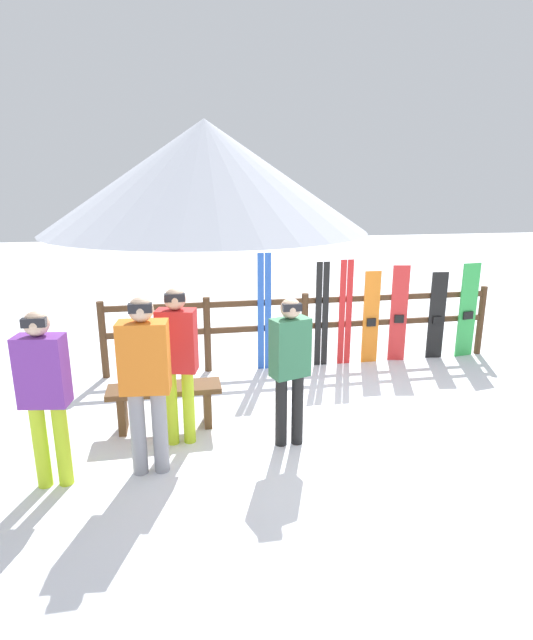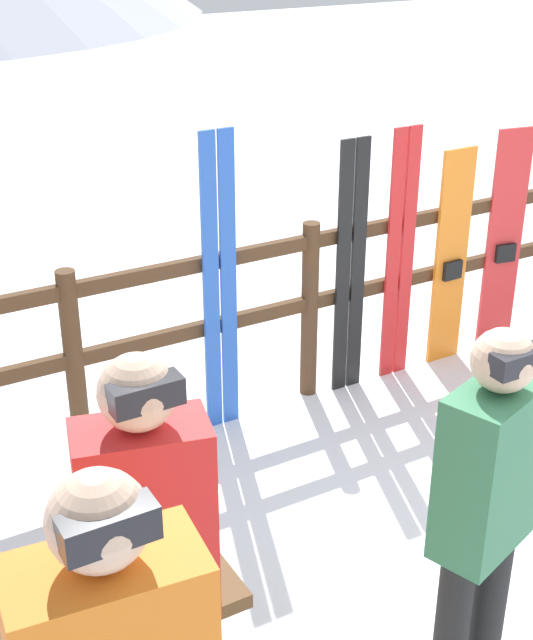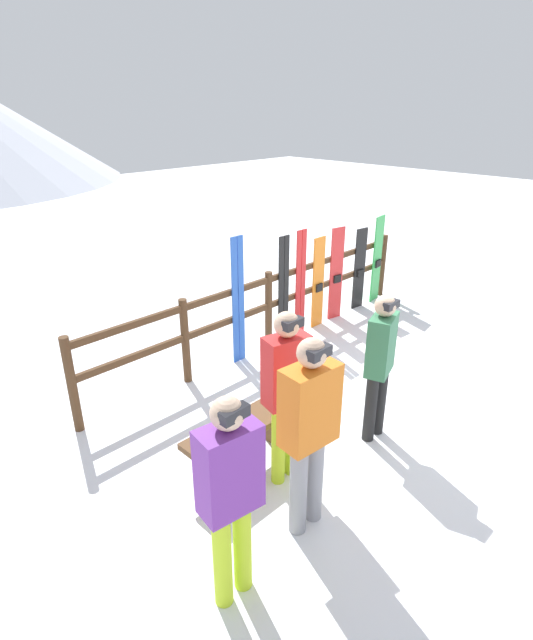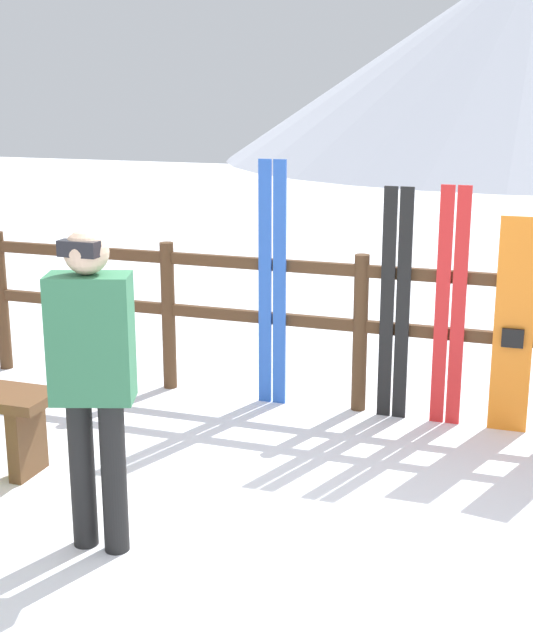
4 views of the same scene
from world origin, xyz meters
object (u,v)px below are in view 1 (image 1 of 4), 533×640
Objects in this scene: person_orange at (145,374)px; snowboard_red at (399,314)px; person_purple at (44,387)px; ski_pair_black at (322,315)px; ski_pair_blue at (264,312)px; person_red at (178,354)px; snowboard_black_stripe at (437,316)px; ski_pair_red at (345,313)px; person_plaid_green at (290,361)px; snowboard_orange at (371,318)px; bench at (165,398)px; snowboard_green at (468,311)px.

person_orange reaches higher than snowboard_red.
person_purple reaches higher than ski_pair_black.
ski_pair_blue is at bearing 179.90° from snowboard_red.
person_purple is at bearing -153.33° from person_red.
snowboard_black_stripe is at bearing 26.76° from person_red.
snowboard_red is at bearing 29.92° from person_purple.
person_purple is at bearing -153.26° from snowboard_black_stripe.
person_orange is 4.91m from snowboard_black_stripe.
person_purple is at bearing -150.08° from snowboard_red.
ski_pair_red is at bearing 35.44° from person_purple.
ski_pair_red is 1.07× the size of snowboard_red.
ski_pair_red is (0.36, 0.00, 0.01)m from ski_pair_black.
person_purple is 1.04× the size of person_plaid_green.
ski_pair_blue is at bearing 179.88° from snowboard_orange.
ski_pair_blue reaches higher than bench.
person_red reaches higher than snowboard_black_stripe.
snowboard_black_stripe is (0.63, -0.00, -0.06)m from snowboard_red.
ski_pair_blue is 0.86m from ski_pair_black.
snowboard_orange is 0.95× the size of snowboard_green.
bench is at bearing 81.75° from person_orange.
person_plaid_green reaches higher than snowboard_black_stripe.
person_orange is 4.38m from snowboard_red.
person_plaid_green reaches higher than ski_pair_black.
snowboard_black_stripe is (1.83, -0.00, -0.11)m from ski_pair_black.
ski_pair_black reaches higher than snowboard_orange.
person_purple is 1.10× the size of snowboard_red.
person_red is 0.59m from person_orange.
ski_pair_black is at bearing 179.84° from snowboard_red.
person_orange is 5.35m from snowboard_green.
person_purple is 5.68m from snowboard_black_stripe.
person_purple is 4.12m from ski_pair_black.
snowboard_black_stripe is (4.09, 1.61, 0.32)m from bench.
person_purple reaches higher than bench.
ski_pair_blue is at bearing 47.10° from person_purple.
person_purple reaches higher than ski_pair_red.
snowboard_red is (0.84, -0.00, -0.06)m from ski_pair_red.
ski_pair_red is at bearing 31.63° from bench.
ski_pair_black is (2.10, 1.98, -0.20)m from person_red.
ski_pair_red is (1.22, 0.00, -0.06)m from ski_pair_blue.
ski_pair_red is at bearing 0.00° from ski_pair_black.
person_red is 1.05× the size of ski_pair_red.
person_purple is at bearing -135.90° from bench.
person_red is at bearing -155.95° from snowboard_green.
bench is at bearing -148.37° from ski_pair_red.
person_purple is 4.75m from snowboard_orange.
person_red is 2.89m from ski_pair_black.
snowboard_green is (0.51, 0.00, 0.06)m from snowboard_black_stripe.
snowboard_green is at bearing 19.28° from bench.
ski_pair_red is 0.41m from snowboard_orange.
snowboard_red is at bearing 24.93° from bench.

